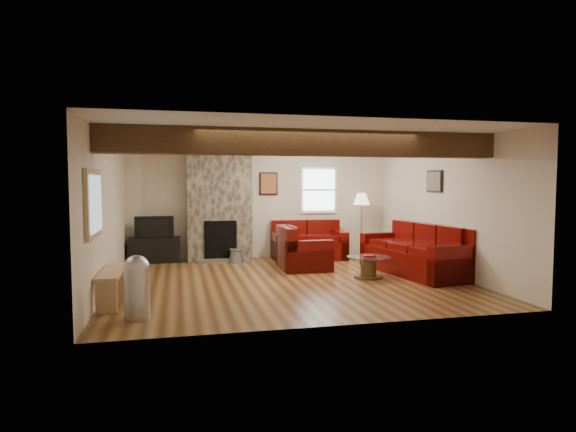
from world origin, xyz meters
name	(u,v)px	position (x,y,z in m)	size (l,w,h in m)	color
room	(289,210)	(0.00, 0.00, 1.25)	(8.00, 8.00, 8.00)	#593717
oak_beam	(308,143)	(0.00, -1.25, 2.31)	(6.00, 0.36, 0.38)	black
chimney_breast	(219,205)	(-1.00, 2.49, 1.22)	(1.40, 0.67, 2.50)	#3A342D
back_window	(319,190)	(1.35, 2.71, 1.55)	(0.90, 0.08, 1.10)	white
hatch_window	(94,204)	(-2.96, -1.50, 1.45)	(0.08, 1.00, 0.90)	tan
ceiling_dome	(323,146)	(0.90, 0.90, 2.44)	(0.40, 0.40, 0.18)	#ECE3C9
artwork_back	(269,184)	(0.15, 2.71, 1.70)	(0.42, 0.06, 0.52)	black
artwork_right	(434,181)	(2.96, 0.30, 1.75)	(0.06, 0.55, 0.42)	black
sofa_three	(415,249)	(2.48, 0.10, 0.46)	(2.40, 1.00, 0.93)	#4A0905
loveseat	(309,240)	(0.98, 2.23, 0.43)	(1.61, 0.93, 0.86)	#4A0905
armchair_red	(304,248)	(0.55, 1.05, 0.43)	(1.05, 0.92, 0.85)	#4A0905
coffee_table	(369,267)	(1.46, -0.09, 0.19)	(0.79, 0.79, 0.41)	#4B2D18
tv_cabinet	(155,250)	(-2.39, 2.53, 0.27)	(1.08, 0.43, 0.54)	black
television	(154,227)	(-2.39, 2.53, 0.77)	(0.81, 0.11, 0.47)	black
floor_lamp	(361,202)	(2.22, 2.18, 1.27)	(0.38, 0.38, 1.48)	tan
pine_bench	(112,287)	(-2.83, -0.98, 0.23)	(0.29, 1.25, 0.47)	tan
pedal_bin	(137,287)	(-2.41, -1.91, 0.41)	(0.33, 0.33, 0.82)	#AFAEB4
coal_bucket	(236,256)	(-0.68, 2.10, 0.15)	(0.32, 0.32, 0.30)	slate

